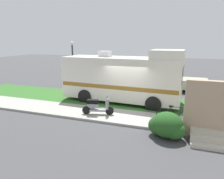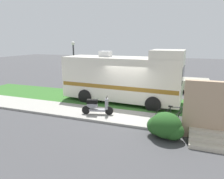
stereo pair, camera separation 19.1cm
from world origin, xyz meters
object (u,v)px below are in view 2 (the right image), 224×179
Objects in this scene: bottle_green at (188,118)px; street_lamp_post at (74,61)px; pickup_truck_near at (164,78)px; motorhome_rv at (123,78)px; scooter at (96,106)px; bicycle at (174,116)px; pickup_truck_far at (131,71)px; bottle_spare at (184,123)px.

street_lamp_post is at bearing 153.79° from bottle_green.
motorhome_rv is at bearing -115.03° from pickup_truck_near.
scooter reaches higher than bottle_green.
motorhome_rv is at bearing 139.57° from bicycle.
scooter is 6.78m from street_lamp_post.
scooter is 3.92m from bicycle.
scooter is at bearing -50.20° from street_lamp_post.
street_lamp_post reaches higher than motorhome_rv.
pickup_truck_far is (-0.92, 10.65, 0.36)m from scooter.
pickup_truck_far is 6.67m from street_lamp_post.
scooter is 4.64m from bottle_green.
bottle_spare is (1.69, -7.52, -0.73)m from pickup_truck_near.
pickup_truck_far is 11.95m from bottle_spare.
motorhome_rv reaches higher than bottle_green.
pickup_truck_near is at bearing 99.40° from bicycle.
pickup_truck_near reaches higher than bottle_green.
bottle_spare is at bearing -15.28° from bicycle.
street_lamp_post is at bearing 149.45° from bottle_spare.
motorhome_rv reaches higher than pickup_truck_far.
bottle_spare is (3.81, -2.98, -1.37)m from motorhome_rv.
bottle_spare is (0.46, -0.13, -0.26)m from bicycle.
scooter is 7.96m from pickup_truck_near.
bicycle is at bearing -80.60° from pickup_truck_near.
bottle_green is at bearing -26.21° from street_lamp_post.
scooter is 10.70m from pickup_truck_far.
bottle_spare is (4.38, -0.04, -0.33)m from scooter.
scooter reaches higher than bicycle.
motorhome_rv is 1.44× the size of pickup_truck_far.
street_lamp_post is at bearing -160.31° from pickup_truck_near.
pickup_truck_near reaches higher than pickup_truck_far.
street_lamp_post is at bearing 156.39° from motorhome_rv.
bottle_green is 0.93× the size of bottle_spare.
bottle_green is 0.07× the size of street_lamp_post.
bicycle is at bearing 164.72° from bottle_spare.
bicycle reaches higher than bottle_spare.
motorhome_rv reaches higher than bottle_spare.
scooter is 0.31× the size of pickup_truck_far.
pickup_truck_far is (-3.62, 3.17, -0.04)m from pickup_truck_near.
scooter is at bearing -178.69° from bicycle.
bicycle is at bearing 1.31° from scooter.
motorhome_rv is at bearing 150.85° from bottle_green.
motorhome_rv is 5.02m from bottle_spare.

